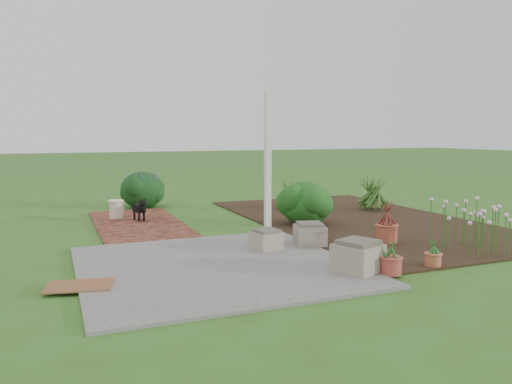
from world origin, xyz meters
name	(u,v)px	position (x,y,z in m)	size (l,w,h in m)	color
ground	(254,235)	(0.00, 0.00, 0.00)	(80.00, 80.00, 0.00)	#38611E
concrete_patio	(216,266)	(-1.25, -1.75, 0.02)	(3.50, 3.50, 0.04)	#5C5C5A
brick_path	(139,224)	(-1.70, 1.75, 0.02)	(1.60, 3.50, 0.04)	maroon
garden_bed	(359,220)	(2.50, 0.50, 0.01)	(4.00, 7.00, 0.03)	black
veranda_post	(268,162)	(0.30, 0.10, 1.25)	(0.10, 0.10, 2.50)	white
stone_trough_near	(358,258)	(0.29, -2.73, 0.21)	(0.51, 0.51, 0.34)	gray
stone_trough_mid	(266,240)	(-0.29, -1.20, 0.17)	(0.39, 0.39, 0.26)	gray
stone_trough_far	(310,235)	(0.45, -1.19, 0.19)	(0.44, 0.44, 0.30)	gray
coir_doormat	(79,286)	(-2.98, -2.09, 0.05)	(0.72, 0.46, 0.02)	brown
black_dog	(140,208)	(-1.63, 1.99, 0.29)	(0.23, 0.48, 0.42)	black
cream_ceramic_urn	(116,209)	(-2.03, 2.45, 0.22)	(0.27, 0.27, 0.36)	beige
evergreen_shrub	(306,202)	(1.26, 0.45, 0.45)	(0.99, 0.99, 0.84)	#0C3F11
agapanthus_clump_back	(373,189)	(3.51, 1.47, 0.49)	(1.03, 1.03, 0.93)	#173D12
agapanthus_clump_front	(291,191)	(1.85, 2.29, 0.44)	(0.93, 0.93, 0.82)	#124215
pink_flower_patch	(476,226)	(2.59, -2.39, 0.39)	(1.13, 1.13, 0.73)	#113D0F
terracotta_pot_bronze	(387,233)	(1.71, -1.44, 0.17)	(0.35, 0.35, 0.28)	#A04A36
terracotta_pot_small_left	(433,259)	(1.37, -2.87, 0.12)	(0.21, 0.21, 0.17)	#B35F3C
terracotta_pot_small_right	(391,265)	(0.61, -2.98, 0.14)	(0.26, 0.26, 0.22)	#AB453A
purple_flowering_bush	(143,189)	(-1.23, 4.01, 0.44)	(1.04, 1.04, 0.88)	black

